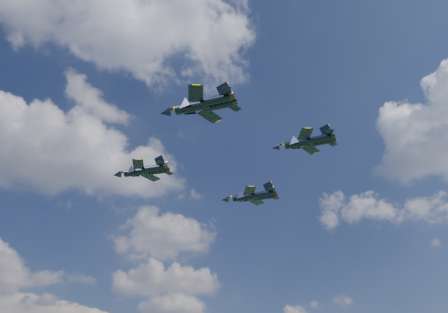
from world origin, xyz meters
TOP-DOWN VIEW (x-y plane):
  - jet_lead at (-22.55, 13.06)m, footprint 14.46×11.08m
  - jet_left at (-15.13, -13.79)m, footprint 15.52×12.55m
  - jet_right at (6.28, 18.83)m, footprint 15.27×11.90m
  - jet_slot at (9.17, -8.77)m, footprint 13.63×11.11m

SIDE VIEW (x-z plane):
  - jet_right at x=6.28m, z-range 52.50..56.28m
  - jet_lead at x=-22.55m, z-range 52.97..56.54m
  - jet_slot at x=9.17m, z-range 53.43..56.85m
  - jet_left at x=-15.13m, z-range 54.20..58.09m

